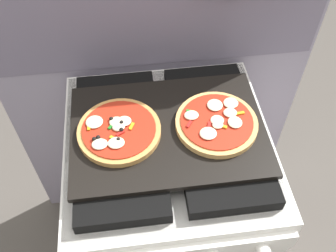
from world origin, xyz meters
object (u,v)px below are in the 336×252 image
at_px(stove, 168,207).
at_px(pizza_left, 118,130).
at_px(baking_tray, 168,130).
at_px(pizza_right, 217,122).

distance_m(stove, pizza_left, 0.50).
xyz_separation_m(baking_tray, pizza_left, (-0.14, 0.00, 0.02)).
distance_m(pizza_left, pizza_right, 0.27).
relative_size(pizza_left, pizza_right, 1.00).
xyz_separation_m(baking_tray, pizza_right, (0.14, -0.01, 0.02)).
height_order(baking_tray, pizza_right, pizza_right).
relative_size(stove, pizza_left, 3.94).
bearing_deg(stove, pizza_left, 177.96).
distance_m(stove, baking_tray, 0.46).
distance_m(stove, pizza_right, 0.50).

